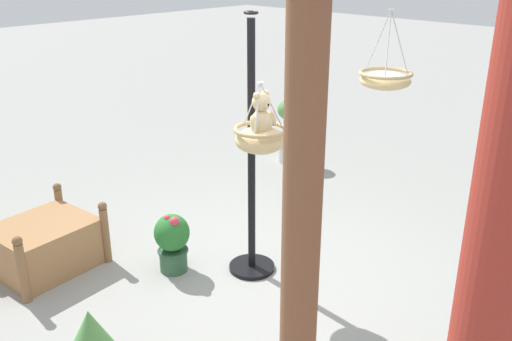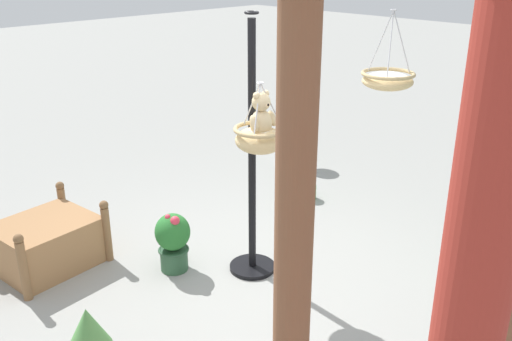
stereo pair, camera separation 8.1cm
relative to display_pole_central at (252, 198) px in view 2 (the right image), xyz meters
name	(u,v)px [view 2 (the right image)]	position (x,y,z in m)	size (l,w,h in m)	color
ground_plane	(254,283)	(0.16, 0.18, -0.75)	(40.00, 40.00, 0.00)	gray
display_pole_central	(252,198)	(0.00, 0.00, 0.00)	(0.44, 0.44, 2.42)	black
hanging_basket_with_teddy	(260,138)	(0.15, 0.25, 0.68)	(0.45, 0.45, 0.60)	tan
teddy_bear	(262,118)	(0.15, 0.27, 0.85)	(0.27, 0.25, 0.40)	#D1B789
hanging_basket_left_high	(388,79)	(-1.41, 0.45, 0.96)	(0.52, 0.52, 0.76)	tan
greenhouse_pillar_right	(293,258)	(1.44, 1.76, 0.70)	(0.37, 0.37, 3.00)	brown
wooden_planter_box	(46,242)	(1.37, -1.46, -0.49)	(1.04, 0.92, 0.65)	#9E7047
potted_plant_fern_front	(173,240)	(0.54, -0.53, -0.43)	(0.34, 0.34, 0.60)	#2D5638
potted_plant_flowering_red	(294,129)	(-2.49, -1.69, -0.25)	(0.35, 0.35, 0.94)	beige
potted_plant_tall_leafy	(90,341)	(1.84, 0.22, -0.46)	(0.32, 0.32, 0.57)	#4C4C51
watering_can	(308,191)	(-1.64, -0.69, -0.65)	(0.35, 0.20, 0.30)	#338C3F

